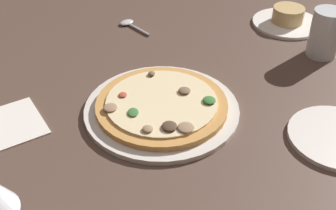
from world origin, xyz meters
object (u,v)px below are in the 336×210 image
object	(u,v)px
pizza_main	(162,107)
ramekin_on_saucer	(287,19)
water_glass	(325,35)
spoon	(130,24)

from	to	relation	value
pizza_main	ramekin_on_saucer	distance (cm)	50.52
ramekin_on_saucer	water_glass	bearing A→B (deg)	11.51
ramekin_on_saucer	water_glass	world-z (taller)	water_glass
pizza_main	spoon	xyz separation A→B (cm)	(-37.91, -6.06, -0.72)
pizza_main	spoon	size ratio (longest dim) A/B	3.03
pizza_main	water_glass	size ratio (longest dim) A/B	2.70
ramekin_on_saucer	spoon	distance (cm)	42.09
pizza_main	spoon	distance (cm)	38.40
pizza_main	water_glass	bearing A→B (deg)	116.03
pizza_main	spoon	bearing A→B (deg)	-170.92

